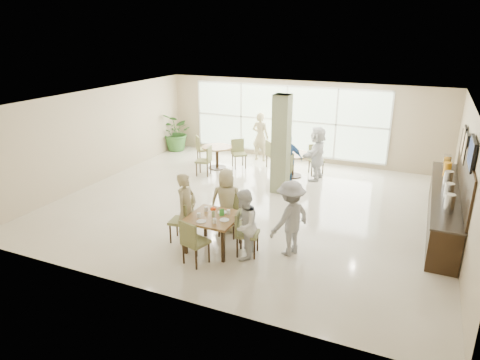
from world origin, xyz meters
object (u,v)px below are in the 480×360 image
at_px(teen_standing, 290,218).
at_px(adult_b, 317,153).
at_px(main_table, 213,220).
at_px(teen_far, 227,201).
at_px(teen_left, 187,209).
at_px(adult_a, 287,159).
at_px(round_table_left, 217,152).
at_px(potted_plant, 177,132).
at_px(round_table_right, 293,159).
at_px(buffet_counter, 445,206).
at_px(teen_right, 244,225).
at_px(adult_standing, 260,137).

relative_size(teen_standing, adult_b, 0.95).
relative_size(main_table, teen_far, 0.68).
height_order(teen_left, teen_far, teen_left).
bearing_deg(adult_a, round_table_left, 149.25).
height_order(round_table_left, teen_far, teen_far).
height_order(main_table, teen_standing, teen_standing).
relative_size(main_table, adult_b, 0.61).
height_order(main_table, adult_b, adult_b).
relative_size(main_table, teen_left, 0.65).
height_order(potted_plant, teen_left, teen_left).
distance_m(round_table_right, teen_far, 4.42).
height_order(main_table, adult_a, adult_a).
height_order(teen_far, adult_b, adult_b).
bearing_deg(teen_far, potted_plant, -71.46).
relative_size(buffet_counter, teen_standing, 2.93).
distance_m(round_table_right, buffet_counter, 4.88).
xyz_separation_m(round_table_right, potted_plant, (-4.97, 1.12, 0.16)).
bearing_deg(teen_right, potted_plant, -149.11).
relative_size(potted_plant, adult_standing, 0.84).
height_order(potted_plant, teen_far, teen_far).
distance_m(buffet_counter, teen_far, 5.12).
bearing_deg(adult_a, teen_far, -113.02).
distance_m(buffet_counter, teen_left, 6.01).
distance_m(round_table_right, teen_left, 5.33).
distance_m(main_table, round_table_left, 5.63).
bearing_deg(round_table_left, teen_standing, -49.03).
bearing_deg(teen_right, round_table_right, 176.76).
distance_m(round_table_right, potted_plant, 5.09).
bearing_deg(adult_b, adult_standing, -115.18).
xyz_separation_m(main_table, potted_plant, (-4.85, 6.41, 0.06)).
distance_m(potted_plant, adult_a, 5.36).
bearing_deg(main_table, potted_plant, 127.14).
height_order(teen_left, adult_a, teen_left).
relative_size(round_table_right, teen_right, 0.72).
bearing_deg(teen_right, teen_standing, 114.05).
xyz_separation_m(adult_b, adult_standing, (-2.34, 1.21, 0.02)).
bearing_deg(teen_far, adult_b, -124.65).
xyz_separation_m(main_table, teen_far, (-0.10, 0.87, 0.09)).
bearing_deg(round_table_right, teen_left, -98.26).
xyz_separation_m(teen_left, teen_standing, (2.19, 0.44, 0.00)).
xyz_separation_m(teen_standing, adult_a, (-1.38, 4.06, -0.03)).
height_order(buffet_counter, teen_right, buffet_counter).
distance_m(buffet_counter, potted_plant, 9.91).
bearing_deg(potted_plant, adult_b, -11.13).
bearing_deg(potted_plant, adult_a, -20.71).
height_order(teen_left, adult_b, adult_b).
height_order(teen_standing, adult_standing, adult_standing).
distance_m(round_table_left, teen_far, 4.82).
bearing_deg(adult_standing, teen_right, 114.68).
distance_m(teen_left, teen_right, 1.39).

